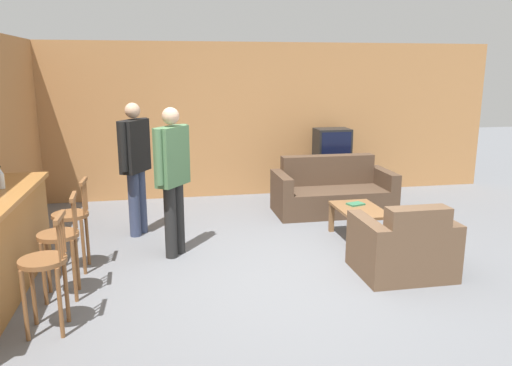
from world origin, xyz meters
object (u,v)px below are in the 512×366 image
coffee_table (359,214)px  person_by_counter (173,174)px  tv (332,144)px  tv_unit (331,177)px  bar_chair_mid (60,243)px  bar_chair_far (72,222)px  bottle (1,178)px  couch_far (332,193)px  book_on_table (356,204)px  armchair_near (404,248)px  person_by_window (135,162)px  bar_chair_near (45,270)px

coffee_table → person_by_counter: person_by_counter is taller
tv → tv_unit: bearing=90.0°
bar_chair_mid → bar_chair_far: size_ratio=1.00×
tv_unit → coffee_table: bearing=-100.1°
coffee_table → bottle: bearing=-174.0°
couch_far → book_on_table: couch_far is taller
tv_unit → couch_far: bearing=-108.0°
bar_chair_far → couch_far: (3.54, 1.67, -0.26)m
couch_far → coffee_table: couch_far is taller
tv_unit → bottle: size_ratio=4.43×
armchair_near → bar_chair_far: bearing=167.2°
tv_unit → bottle: bottle is taller
person_by_window → person_by_counter: 0.98m
bar_chair_near → book_on_table: bar_chair_near is taller
tv_unit → person_by_window: bearing=-154.9°
coffee_table → tv_unit: bearing=79.9°
bar_chair_near → couch_far: 4.65m
bar_chair_mid → bottle: size_ratio=4.33×
bar_chair_mid → bar_chair_far: same height
bottle → bar_chair_far: bearing=6.5°
bar_chair_far → tv_unit: 4.67m
book_on_table → tv_unit: bearing=79.4°
bar_chair_far → bottle: (-0.64, -0.07, 0.53)m
bar_chair_far → coffee_table: (3.44, 0.36, -0.20)m
bar_chair_near → coffee_table: size_ratio=1.19×
bottle → coffee_table: bearing=6.0°
bar_chair_mid → coffee_table: bearing=16.7°
armchair_near → tv: tv is taller
armchair_near → person_by_window: size_ratio=0.55×
person_by_counter → tv: bearing=40.8°
bar_chair_near → tv: bearing=45.8°
bar_chair_near → bar_chair_far: size_ratio=1.00×
book_on_table → person_by_window: 2.93m
bar_chair_far → bar_chair_mid: bearing=-90.0°
bar_chair_far → person_by_window: size_ratio=0.58×
armchair_near → bar_chair_mid: bearing=178.2°
couch_far → bottle: size_ratio=7.66×
bar_chair_mid → bottle: (-0.64, 0.60, 0.53)m
bar_chair_mid → coffee_table: bar_chair_mid is taller
couch_far → bottle: bearing=-157.3°
tv → person_by_counter: 3.64m
tv_unit → book_on_table: bearing=-100.6°
tv_unit → book_on_table: (-0.40, -2.11, 0.11)m
bottle → bar_chair_mid: bearing=-43.2°
book_on_table → person_by_window: size_ratio=0.14×
bar_chair_near → armchair_near: 3.53m
book_on_table → armchair_near: bearing=-88.8°
bar_chair_near → bar_chair_mid: (-0.00, 0.66, 0.00)m
couch_far → person_by_counter: size_ratio=1.03×
bar_chair_near → coffee_table: (3.44, 1.69, -0.20)m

